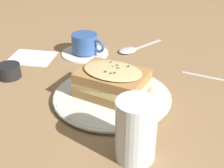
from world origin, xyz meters
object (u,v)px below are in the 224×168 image
Objects in this scene: condiment_pot at (9,71)px; dinner_plate at (112,96)px; sandwich at (112,82)px; spoon at (130,50)px; teacup_with_saucer at (85,46)px; water_glass at (136,130)px; napkin at (32,57)px.

dinner_plate is at bearing -170.44° from condiment_pot.
sandwich reaches higher than dinner_plate.
sandwich reaches higher than spoon.
sandwich is (-0.00, -0.00, 0.04)m from dinner_plate.
spoon is at bearing 39.47° from teacup_with_saucer.
water_glass reaches higher than sandwich.
dinner_plate is at bearing -41.40° from teacup_with_saucer.
spoon is 2.99× the size of condiment_pot.
dinner_plate is at bearing -46.27° from water_glass.
spoon is (0.10, -0.26, -0.00)m from dinner_plate.
condiment_pot reaches higher than dinner_plate.
condiment_pot is at bearing -12.36° from water_glass.
water_glass is (-0.33, 0.31, 0.03)m from teacup_with_saucer.
dinner_plate is at bearing 167.69° from napkin.
napkin is at bearing 59.11° from spoon.
sandwich is at bearing -46.39° from water_glass.
sandwich is 0.27m from teacup_with_saucer.
napkin is at bearing -12.31° from dinner_plate.
water_glass is 0.91× the size of napkin.
water_glass reaches higher than spoon.
water_glass is at bearing 167.64° from condiment_pot.
teacup_with_saucer reaches higher than dinner_plate.
sandwich is at bearing 127.93° from spoon.
teacup_with_saucer reaches higher than napkin.
teacup_with_saucer is at bearing -40.90° from sandwich.
water_glass is 0.46m from spoon.
sandwich reaches higher than napkin.
teacup_with_saucer is 0.45m from water_glass.
condiment_pot is (0.28, 0.05, 0.01)m from dinner_plate.
sandwich reaches higher than teacup_with_saucer.
water_glass reaches higher than dinner_plate.
teacup_with_saucer is 0.79× the size of spoon.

